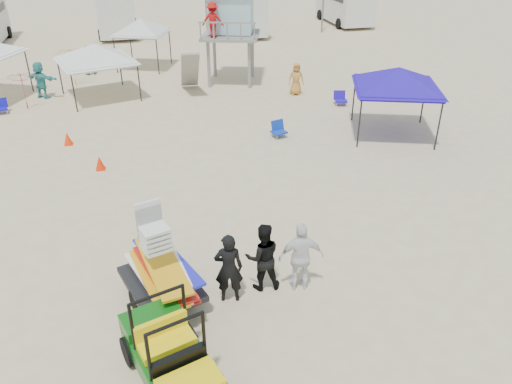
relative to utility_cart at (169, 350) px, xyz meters
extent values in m
plane|color=beige|center=(2.28, 1.56, -0.83)|extent=(140.00, 140.00, 0.00)
cube|color=#0D5410|center=(0.02, 0.03, -0.31)|extent=(1.80, 2.58, 0.41)
cube|color=yellow|center=(0.02, 0.03, -0.06)|extent=(1.21, 0.94, 0.22)
cube|color=black|center=(0.02, 2.33, -0.32)|extent=(1.94, 2.37, 0.13)
cylinder|color=black|center=(-0.57, 2.33, -0.56)|extent=(0.36, 0.58, 0.54)
imported|color=black|center=(1.52, 2.03, 0.06)|extent=(0.71, 0.53, 1.77)
imported|color=black|center=(2.37, 2.28, 0.03)|extent=(0.89, 0.72, 1.73)
imported|color=white|center=(3.22, 2.03, 0.06)|extent=(1.09, 0.56, 1.79)
cylinder|color=gray|center=(4.00, 17.96, 0.35)|extent=(0.17, 0.17, 2.35)
cube|color=gray|center=(5.03, 19.00, 1.60)|extent=(3.56, 3.56, 0.15)
cube|color=#A1C6CF|center=(5.03, 19.28, 2.70)|extent=(2.64, 2.46, 1.97)
imported|color=#B20F0F|center=(4.28, 18.06, 2.50)|extent=(1.07, 0.61, 1.65)
cylinder|color=black|center=(8.38, 8.82, 0.16)|extent=(0.06, 0.06, 1.98)
pyramid|color=#220FAC|center=(9.83, 10.27, 1.90)|extent=(3.91, 3.91, 0.80)
cube|color=#220FAC|center=(9.83, 10.27, 1.10)|extent=(3.91, 3.91, 0.18)
cylinder|color=black|center=(-3.18, 16.46, 0.08)|extent=(0.06, 0.06, 1.82)
pyramid|color=silver|center=(-1.68, 17.95, 1.75)|extent=(3.92, 3.92, 0.80)
cube|color=silver|center=(-1.68, 17.95, 0.95)|extent=(3.92, 3.92, 0.18)
cylinder|color=black|center=(-0.53, 21.75, 0.19)|extent=(0.06, 0.06, 2.04)
pyramid|color=silver|center=(0.69, 22.97, 1.96)|extent=(3.38, 3.38, 0.80)
cube|color=silver|center=(0.69, 22.97, 1.16)|extent=(3.38, 3.38, 0.18)
imported|color=#C9153F|center=(-4.95, 17.02, 0.02)|extent=(2.29, 2.31, 1.69)
imported|color=yellow|center=(-2.99, 20.36, 0.14)|extent=(3.01, 3.01, 1.93)
cone|color=#F22B07|center=(-1.54, 9.75, -0.58)|extent=(0.34, 0.34, 0.50)
cone|color=#FF3308|center=(-2.80, 12.30, -0.58)|extent=(0.34, 0.34, 0.50)
cube|color=#110FAA|center=(-5.98, 16.66, -0.61)|extent=(0.64, 0.61, 0.06)
cube|color=#110FAA|center=(-5.98, 16.90, -0.41)|extent=(0.56, 0.29, 0.44)
cube|color=#0F33A6|center=(5.33, 11.03, -0.61)|extent=(0.67, 0.64, 0.06)
cube|color=#0F33A6|center=(5.33, 11.27, -0.41)|extent=(0.57, 0.33, 0.44)
cylinder|color=#B2B2B7|center=(5.11, 10.83, -0.73)|extent=(0.03, 0.03, 0.20)
cube|color=#2110AF|center=(9.23, 14.04, -0.61)|extent=(0.64, 0.61, 0.06)
cube|color=#2110AF|center=(9.23, 14.28, -0.41)|extent=(0.56, 0.29, 0.44)
cylinder|color=#B2B2B7|center=(9.01, 13.84, -0.73)|extent=(0.03, 0.03, 0.20)
cube|color=silver|center=(-0.72, 33.06, 0.92)|extent=(2.50, 6.50, 3.00)
cube|color=black|center=(-0.72, 33.06, 1.37)|extent=(2.54, 5.20, 0.50)
cylinder|color=black|center=(-1.97, 30.98, -0.43)|extent=(0.25, 0.80, 0.80)
cube|color=silver|center=(8.28, 31.56, 0.92)|extent=(2.50, 7.00, 3.00)
cube|color=black|center=(8.28, 31.56, 1.37)|extent=(2.54, 5.60, 0.50)
cylinder|color=black|center=(7.03, 29.32, -0.43)|extent=(0.25, 0.80, 0.80)
cube|color=silver|center=(17.28, 33.06, 0.92)|extent=(2.50, 6.60, 3.00)
cylinder|color=black|center=(16.03, 30.95, -0.43)|extent=(0.25, 0.80, 0.80)
imported|color=#C48338|center=(7.68, 16.11, -0.04)|extent=(0.85, 0.65, 1.57)
imported|color=#48794E|center=(-2.42, 22.31, -0.04)|extent=(0.90, 0.79, 1.57)
imported|color=teal|center=(-4.41, 18.58, 0.05)|extent=(1.65, 1.33, 1.76)
camera|label=1|loc=(-0.04, -6.75, 6.93)|focal=35.00mm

